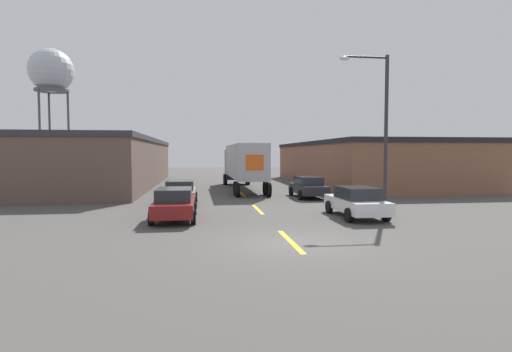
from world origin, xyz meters
name	(u,v)px	position (x,y,z in m)	size (l,w,h in m)	color
ground_plane	(293,244)	(0.00, 0.00, 0.00)	(160.00, 160.00, 0.00)	#4C4947
road_centerline	(258,209)	(0.00, 8.72, 0.00)	(0.20, 20.51, 0.01)	yellow
warehouse_left	(105,162)	(-12.57, 27.30, 2.34)	(10.13, 29.32, 4.66)	brown
warehouse_right	(364,163)	(14.13, 27.09, 2.21)	(13.24, 26.54, 4.42)	brown
semi_truck	(243,162)	(0.50, 21.58, 2.41)	(2.77, 14.53, 3.94)	navy
parked_car_left_near	(174,203)	(-4.48, 5.75, 0.80)	(2.07, 4.59, 1.53)	maroon
parked_car_right_mid	(308,187)	(4.48, 14.34, 0.80)	(2.07, 4.59, 1.53)	black
parked_car_left_far	(180,192)	(-4.48, 11.47, 0.80)	(2.07, 4.59, 1.53)	tan
parked_car_right_near	(356,201)	(4.48, 5.30, 0.80)	(2.07, 4.59, 1.53)	silver
water_tower	(51,72)	(-22.56, 42.50, 13.89)	(5.64, 5.64, 16.91)	#47474C
street_lamp	(381,121)	(6.51, 7.03, 4.93)	(2.79, 0.32, 8.50)	#2D2D30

